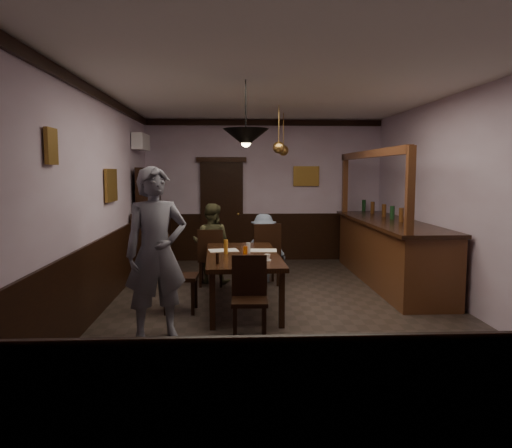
{
  "coord_description": "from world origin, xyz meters",
  "views": [
    {
      "loc": [
        -0.69,
        -6.64,
        1.91
      ],
      "look_at": [
        -0.34,
        0.48,
        1.15
      ],
      "focal_mm": 35.0,
      "sensor_mm": 36.0,
      "label": 1
    }
  ],
  "objects": [
    {
      "name": "room",
      "position": [
        0.0,
        0.0,
        1.5
      ],
      "size": [
        5.01,
        8.01,
        3.01
      ],
      "color": "#2D2621",
      "rests_on": "ground"
    },
    {
      "name": "dining_table",
      "position": [
        -0.54,
        0.28,
        0.69
      ],
      "size": [
        1.07,
        2.23,
        0.75
      ],
      "rotation": [
        0.0,
        0.0,
        0.03
      ],
      "color": "black",
      "rests_on": "ground"
    },
    {
      "name": "chair_far_left",
      "position": [
        -1.04,
        1.53,
        0.52
      ],
      "size": [
        0.43,
        0.43,
        0.96
      ],
      "rotation": [
        0.0,
        0.0,
        3.11
      ],
      "color": "black",
      "rests_on": "ground"
    },
    {
      "name": "chair_far_right",
      "position": [
        -0.12,
        1.56,
        0.57
      ],
      "size": [
        0.52,
        0.52,
        1.05
      ],
      "rotation": [
        0.0,
        0.0,
        3.29
      ],
      "color": "black",
      "rests_on": "ground"
    },
    {
      "name": "chair_near",
      "position": [
        -0.49,
        -1.04,
        0.51
      ],
      "size": [
        0.42,
        0.42,
        0.94
      ],
      "rotation": [
        0.0,
        0.0,
        -0.03
      ],
      "color": "black",
      "rests_on": "ground"
    },
    {
      "name": "chair_side",
      "position": [
        -1.47,
        0.06,
        0.56
      ],
      "size": [
        0.47,
        0.47,
        1.03
      ],
      "rotation": [
        0.0,
        0.0,
        1.52
      ],
      "color": "black",
      "rests_on": "ground"
    },
    {
      "name": "person_standing",
      "position": [
        -1.55,
        -1.01,
        0.98
      ],
      "size": [
        0.84,
        0.7,
        1.96
      ],
      "primitive_type": "imported",
      "rotation": [
        0.0,
        0.0,
        0.38
      ],
      "color": "slate",
      "rests_on": "ground"
    },
    {
      "name": "person_seated_left",
      "position": [
        -1.04,
        1.81,
        0.68
      ],
      "size": [
        0.76,
        0.65,
        1.36
      ],
      "primitive_type": "imported",
      "rotation": [
        0.0,
        0.0,
        2.91
      ],
      "color": "#444228",
      "rests_on": "ground"
    },
    {
      "name": "person_seated_right",
      "position": [
        -0.14,
        1.84,
        0.59
      ],
      "size": [
        0.77,
        0.45,
        1.18
      ],
      "primitive_type": "imported",
      "rotation": [
        0.0,
        0.0,
        3.16
      ],
      "color": "slate",
      "rests_on": "ground"
    },
    {
      "name": "newspaper_left",
      "position": [
        -0.81,
        0.58,
        0.75
      ],
      "size": [
        0.47,
        0.37,
        0.01
      ],
      "primitive_type": "cube",
      "rotation": [
        0.0,
        0.0,
        0.17
      ],
      "color": "silver",
      "rests_on": "dining_table"
    },
    {
      "name": "newspaper_right",
      "position": [
        -0.25,
        0.55,
        0.75
      ],
      "size": [
        0.44,
        0.33,
        0.01
      ],
      "primitive_type": "cube",
      "rotation": [
        0.0,
        0.0,
        -0.07
      ],
      "color": "silver",
      "rests_on": "dining_table"
    },
    {
      "name": "napkin",
      "position": [
        -0.56,
        0.03,
        0.75
      ],
      "size": [
        0.15,
        0.15,
        0.0
      ],
      "primitive_type": "cube",
      "rotation": [
        0.0,
        0.0,
        0.03
      ],
      "color": "#ECF459",
      "rests_on": "dining_table"
    },
    {
      "name": "saucer",
      "position": [
        -0.26,
        -0.27,
        0.76
      ],
      "size": [
        0.15,
        0.15,
        0.01
      ],
      "primitive_type": "cylinder",
      "color": "white",
      "rests_on": "dining_table"
    },
    {
      "name": "coffee_cup",
      "position": [
        -0.23,
        -0.27,
        0.8
      ],
      "size": [
        0.08,
        0.08,
        0.07
      ],
      "primitive_type": "imported",
      "rotation": [
        0.0,
        0.0,
        0.03
      ],
      "color": "white",
      "rests_on": "saucer"
    },
    {
      "name": "pastry_plate",
      "position": [
        -0.58,
        -0.3,
        0.76
      ],
      "size": [
        0.22,
        0.22,
        0.01
      ],
      "primitive_type": "cylinder",
      "color": "white",
      "rests_on": "dining_table"
    },
    {
      "name": "pastry_ring_a",
      "position": [
        -0.6,
        -0.24,
        0.79
      ],
      "size": [
        0.13,
        0.13,
        0.04
      ],
      "primitive_type": "torus",
      "color": "#C68C47",
      "rests_on": "pastry_plate"
    },
    {
      "name": "pastry_ring_b",
      "position": [
        -0.51,
        -0.28,
        0.79
      ],
      "size": [
        0.13,
        0.13,
        0.04
      ],
      "primitive_type": "torus",
      "color": "#C68C47",
      "rests_on": "pastry_plate"
    },
    {
      "name": "soda_can",
      "position": [
        -0.51,
        0.21,
        0.81
      ],
      "size": [
        0.07,
        0.07,
        0.12
      ],
      "primitive_type": "cylinder",
      "color": "orange",
      "rests_on": "dining_table"
    },
    {
      "name": "beer_glass",
      "position": [
        -0.78,
        0.29,
        0.85
      ],
      "size": [
        0.06,
        0.06,
        0.2
      ],
      "primitive_type": "cylinder",
      "color": "#BF721E",
      "rests_on": "dining_table"
    },
    {
      "name": "water_glass",
      "position": [
        -0.46,
        0.34,
        0.82
      ],
      "size": [
        0.06,
        0.06,
        0.15
      ],
      "primitive_type": "cylinder",
      "color": "silver",
      "rests_on": "dining_table"
    },
    {
      "name": "pepper_mill",
      "position": [
        -0.87,
        -0.48,
        0.82
      ],
      "size": [
        0.04,
        0.04,
        0.14
      ],
      "primitive_type": "cylinder",
      "color": "black",
      "rests_on": "dining_table"
    },
    {
      "name": "sideboard",
      "position": [
        -2.21,
        2.84,
        0.79
      ],
      "size": [
        0.53,
        1.49,
        1.97
      ],
      "color": "black",
      "rests_on": "ground"
    },
    {
      "name": "bar_counter",
      "position": [
        1.99,
        1.68,
        0.57
      ],
      "size": [
        0.93,
        4.01,
        2.25
      ],
      "color": "#4E2414",
      "rests_on": "ground"
    },
    {
      "name": "door_back",
      "position": [
        -0.9,
        3.95,
        1.05
      ],
      "size": [
        0.9,
        0.06,
        2.1
      ],
      "primitive_type": "cube",
      "color": "black",
      "rests_on": "ground"
    },
    {
      "name": "ac_unit",
      "position": [
        -2.38,
        2.9,
        2.45
      ],
      "size": [
        0.2,
        0.85,
        0.3
      ],
      "color": "white",
      "rests_on": "ground"
    },
    {
      "name": "picture_left_small",
      "position": [
        -2.46,
        -1.6,
        2.15
      ],
      "size": [
        0.04,
        0.28,
        0.36
      ],
      "color": "olive",
      "rests_on": "ground"
    },
    {
      "name": "picture_left_large",
      "position": [
        -2.46,
        0.8,
        1.7
      ],
      "size": [
        0.04,
        0.62,
        0.48
      ],
      "color": "olive",
      "rests_on": "ground"
    },
    {
      "name": "picture_back",
      "position": [
        0.9,
        3.96,
        1.8
      ],
      "size": [
        0.55,
        0.04,
        0.42
      ],
      "color": "olive",
      "rests_on": "ground"
    },
    {
      "name": "pendant_iron",
      "position": [
        -0.52,
        -0.52,
        2.31
      ],
      "size": [
        0.56,
        0.56,
        0.8
      ],
      "color": "black",
      "rests_on": "ground"
    },
    {
      "name": "pendant_brass_mid",
      "position": [
        0.1,
        1.75,
        2.3
      ],
      "size": [
        0.2,
        0.2,
        0.81
      ],
      "color": "#BF8C3F",
      "rests_on": "ground"
    },
    {
      "name": "pendant_brass_far",
      "position": [
        0.3,
        2.92,
        2.3
      ],
      "size": [
        0.2,
        0.2,
        0.81
      ],
      "color": "#BF8C3F",
      "rests_on": "ground"
    }
  ]
}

